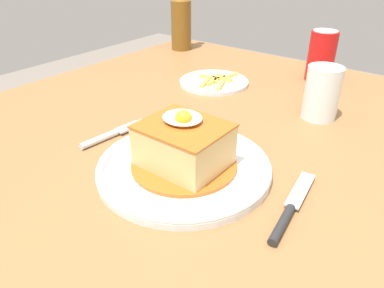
{
  "coord_description": "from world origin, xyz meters",
  "views": [
    {
      "loc": [
        0.27,
        -0.52,
        1.07
      ],
      "look_at": [
        -0.02,
        -0.14,
        0.79
      ],
      "focal_mm": 33.96,
      "sensor_mm": 36.0,
      "label": 1
    }
  ],
  "objects_px": {
    "knife": "(288,213)",
    "drinking_glass": "(321,96)",
    "main_plate": "(184,166)",
    "fork": "(109,135)",
    "soda_can": "(321,56)",
    "beer_bottle_amber": "(181,17)",
    "side_plate_fries": "(214,82)"
  },
  "relations": [
    {
      "from": "fork",
      "to": "soda_can",
      "type": "xyz_separation_m",
      "value": [
        0.18,
        0.54,
        0.06
      ]
    },
    {
      "from": "knife",
      "to": "side_plate_fries",
      "type": "height_order",
      "value": "side_plate_fries"
    },
    {
      "from": "beer_bottle_amber",
      "to": "side_plate_fries",
      "type": "distance_m",
      "value": 0.35
    },
    {
      "from": "main_plate",
      "to": "knife",
      "type": "bearing_deg",
      "value": -0.2
    },
    {
      "from": "main_plate",
      "to": "drinking_glass",
      "type": "relative_size",
      "value": 2.55
    },
    {
      "from": "main_plate",
      "to": "fork",
      "type": "distance_m",
      "value": 0.18
    },
    {
      "from": "soda_can",
      "to": "drinking_glass",
      "type": "xyz_separation_m",
      "value": [
        0.08,
        -0.22,
        -0.02
      ]
    },
    {
      "from": "main_plate",
      "to": "fork",
      "type": "relative_size",
      "value": 1.89
    },
    {
      "from": "beer_bottle_amber",
      "to": "drinking_glass",
      "type": "height_order",
      "value": "beer_bottle_amber"
    },
    {
      "from": "knife",
      "to": "side_plate_fries",
      "type": "distance_m",
      "value": 0.5
    },
    {
      "from": "main_plate",
      "to": "soda_can",
      "type": "relative_size",
      "value": 2.16
    },
    {
      "from": "knife",
      "to": "soda_can",
      "type": "distance_m",
      "value": 0.57
    },
    {
      "from": "knife",
      "to": "beer_bottle_amber",
      "type": "distance_m",
      "value": 0.85
    },
    {
      "from": "knife",
      "to": "soda_can",
      "type": "bearing_deg",
      "value": 107.23
    },
    {
      "from": "drinking_glass",
      "to": "soda_can",
      "type": "bearing_deg",
      "value": 111.16
    },
    {
      "from": "soda_can",
      "to": "beer_bottle_amber",
      "type": "height_order",
      "value": "beer_bottle_amber"
    },
    {
      "from": "soda_can",
      "to": "beer_bottle_amber",
      "type": "xyz_separation_m",
      "value": [
        -0.46,
        0.02,
        0.04
      ]
    },
    {
      "from": "main_plate",
      "to": "soda_can",
      "type": "bearing_deg",
      "value": 89.32
    },
    {
      "from": "soda_can",
      "to": "side_plate_fries",
      "type": "distance_m",
      "value": 0.27
    },
    {
      "from": "fork",
      "to": "beer_bottle_amber",
      "type": "relative_size",
      "value": 0.53
    },
    {
      "from": "main_plate",
      "to": "drinking_glass",
      "type": "distance_m",
      "value": 0.33
    },
    {
      "from": "knife",
      "to": "drinking_glass",
      "type": "xyz_separation_m",
      "value": [
        -0.08,
        0.32,
        0.04
      ]
    },
    {
      "from": "fork",
      "to": "drinking_glass",
      "type": "height_order",
      "value": "drinking_glass"
    },
    {
      "from": "main_plate",
      "to": "fork",
      "type": "bearing_deg",
      "value": 179.68
    },
    {
      "from": "fork",
      "to": "drinking_glass",
      "type": "bearing_deg",
      "value": 50.08
    },
    {
      "from": "main_plate",
      "to": "beer_bottle_amber",
      "type": "bearing_deg",
      "value": 129.53
    },
    {
      "from": "beer_bottle_amber",
      "to": "soda_can",
      "type": "bearing_deg",
      "value": -2.29
    },
    {
      "from": "beer_bottle_amber",
      "to": "side_plate_fries",
      "type": "xyz_separation_m",
      "value": [
        0.27,
        -0.21,
        -0.09
      ]
    },
    {
      "from": "fork",
      "to": "soda_can",
      "type": "relative_size",
      "value": 1.14
    },
    {
      "from": "knife",
      "to": "drinking_glass",
      "type": "distance_m",
      "value": 0.33
    },
    {
      "from": "main_plate",
      "to": "drinking_glass",
      "type": "bearing_deg",
      "value": 74.12
    },
    {
      "from": "knife",
      "to": "fork",
      "type": "bearing_deg",
      "value": 179.74
    }
  ]
}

